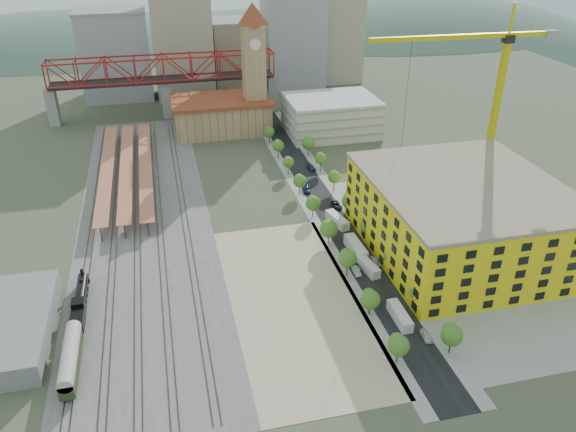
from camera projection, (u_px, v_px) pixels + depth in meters
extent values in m
plane|color=#474C38|center=(281.00, 230.00, 152.99)|extent=(400.00, 400.00, 0.00)
cube|color=#605E59|center=(145.00, 215.00, 160.59)|extent=(36.00, 165.00, 0.06)
cube|color=tan|center=(294.00, 300.00, 125.25)|extent=(28.00, 67.00, 0.06)
cube|color=black|center=(321.00, 200.00, 169.06)|extent=(12.00, 170.00, 0.06)
cube|color=gray|center=(304.00, 202.00, 167.95)|extent=(3.00, 170.00, 0.04)
cube|color=gray|center=(339.00, 198.00, 170.19)|extent=(3.00, 170.00, 0.04)
cube|color=gray|center=(467.00, 247.00, 145.07)|extent=(50.00, 90.00, 0.06)
cube|color=#382B23|center=(91.00, 220.00, 157.53)|extent=(0.12, 160.00, 0.18)
cube|color=#382B23|center=(96.00, 220.00, 157.82)|extent=(0.12, 160.00, 0.18)
cube|color=#382B23|center=(113.00, 218.00, 158.75)|extent=(0.12, 160.00, 0.18)
cube|color=#382B23|center=(118.00, 217.00, 159.04)|extent=(0.12, 160.00, 0.18)
cube|color=#382B23|center=(135.00, 215.00, 159.98)|extent=(0.12, 160.00, 0.18)
cube|color=#382B23|center=(140.00, 215.00, 160.27)|extent=(0.12, 160.00, 0.18)
cube|color=#382B23|center=(156.00, 213.00, 161.20)|extent=(0.12, 160.00, 0.18)
cube|color=#382B23|center=(161.00, 213.00, 161.49)|extent=(0.12, 160.00, 0.18)
cube|color=#382B23|center=(181.00, 210.00, 162.63)|extent=(0.12, 160.00, 0.18)
cube|color=#382B23|center=(186.00, 210.00, 162.92)|extent=(0.12, 160.00, 0.18)
cube|color=#BE6B49|center=(107.00, 168.00, 179.95)|extent=(4.00, 80.00, 0.25)
cylinder|color=black|center=(108.00, 174.00, 180.90)|extent=(0.24, 0.24, 4.00)
cube|color=#BE6B49|center=(126.00, 166.00, 181.17)|extent=(4.00, 80.00, 0.25)
cylinder|color=black|center=(127.00, 172.00, 182.13)|extent=(0.24, 0.24, 4.00)
cube|color=#BE6B49|center=(145.00, 165.00, 182.39)|extent=(4.00, 80.00, 0.25)
cylinder|color=black|center=(146.00, 170.00, 183.35)|extent=(0.24, 0.24, 4.00)
cube|color=tan|center=(222.00, 116.00, 219.18)|extent=(36.00, 22.00, 12.00)
cube|color=brown|center=(221.00, 100.00, 216.07)|extent=(38.00, 24.00, 1.20)
cube|color=tan|center=(254.00, 80.00, 213.43)|extent=(8.00, 8.00, 40.00)
pyramid|color=brown|center=(252.00, 2.00, 200.06)|extent=(12.00, 12.00, 8.00)
cylinder|color=white|center=(255.00, 45.00, 203.24)|extent=(4.00, 0.30, 4.00)
cube|color=silver|center=(331.00, 116.00, 216.81)|extent=(34.00, 26.00, 14.00)
cube|color=gray|center=(53.00, 107.00, 224.85)|extent=(4.00, 6.00, 15.00)
cube|color=gray|center=(272.00, 92.00, 243.22)|extent=(4.00, 6.00, 15.00)
cube|color=gray|center=(167.00, 99.00, 234.03)|extent=(4.00, 6.00, 15.00)
cube|color=black|center=(165.00, 80.00, 230.21)|extent=(90.00, 9.00, 1.00)
cube|color=#FFF615|center=(462.00, 218.00, 140.18)|extent=(44.00, 50.00, 18.00)
cube|color=gray|center=(467.00, 184.00, 135.69)|extent=(44.60, 50.60, 0.80)
cube|color=#9EA0A3|center=(116.00, 55.00, 254.37)|extent=(30.00, 25.00, 38.00)
cube|color=#B2A58C|center=(182.00, 39.00, 252.87)|extent=(26.00, 22.00, 52.00)
cube|color=gray|center=(237.00, 53.00, 276.45)|extent=(24.00, 24.00, 30.00)
cube|color=#9EA0A3|center=(293.00, 23.00, 266.05)|extent=(28.00, 22.00, 60.00)
cube|color=#B2A58C|center=(337.00, 36.00, 279.04)|extent=(22.00, 20.00, 44.00)
cube|color=brown|center=(207.00, 54.00, 283.10)|extent=(20.00, 20.00, 26.00)
ellipsoid|color=#4C6B59|center=(87.00, 147.00, 391.32)|extent=(396.00, 216.00, 180.00)
ellipsoid|color=#4C6B59|center=(257.00, 163.00, 427.28)|extent=(484.00, 264.00, 220.00)
ellipsoid|color=#4C6B59|center=(406.00, 123.00, 441.25)|extent=(418.00, 228.00, 190.00)
cylinder|color=black|center=(81.00, 290.00, 124.80)|extent=(2.36, 11.34, 2.36)
cube|color=black|center=(79.00, 306.00, 119.46)|extent=(2.65, 2.83, 3.02)
cylinder|color=black|center=(82.00, 272.00, 128.03)|extent=(0.66, 0.66, 1.51)
sphere|color=black|center=(81.00, 281.00, 125.83)|extent=(0.94, 0.94, 0.94)
cone|color=black|center=(85.00, 279.00, 130.97)|extent=(2.46, 1.51, 2.46)
cube|color=black|center=(77.00, 321.00, 116.10)|extent=(2.65, 5.67, 2.65)
cube|color=#23321B|center=(71.00, 361.00, 105.15)|extent=(2.74, 17.01, 3.02)
cylinder|color=#ADA899|center=(70.00, 355.00, 104.38)|extent=(2.93, 17.01, 2.93)
cube|color=#D1BE0D|center=(493.00, 125.00, 159.81)|extent=(1.63, 1.63, 45.80)
cube|color=black|center=(508.00, 39.00, 148.39)|extent=(2.54, 2.54, 2.04)
cube|color=#D1BE0D|center=(441.00, 38.00, 144.59)|extent=(38.69, 2.70, 1.22)
cube|color=#D1BE0D|center=(530.00, 34.00, 148.95)|extent=(12.25, 1.69, 1.22)
cube|color=gray|center=(551.00, 34.00, 150.09)|extent=(3.15, 2.66, 2.04)
cube|color=#D1BE0D|center=(512.00, 19.00, 145.96)|extent=(0.51, 0.51, 8.14)
cube|color=silver|center=(400.00, 316.00, 118.53)|extent=(2.46, 9.10, 2.48)
cube|color=silver|center=(367.00, 266.00, 135.19)|extent=(3.87, 9.13, 2.42)
cube|color=silver|center=(356.00, 248.00, 142.18)|extent=(3.07, 10.42, 2.83)
cube|color=silver|center=(337.00, 220.00, 155.23)|extent=(4.44, 9.62, 2.55)
imported|color=#B8B8B8|center=(373.00, 299.00, 124.52)|extent=(2.00, 4.36, 1.45)
imported|color=#A1A0A6|center=(356.00, 271.00, 134.25)|extent=(1.57, 4.26, 1.39)
imported|color=black|center=(351.00, 263.00, 137.40)|extent=(2.91, 5.16, 1.36)
imported|color=#1A264D|center=(306.00, 190.00, 173.50)|extent=(2.73, 5.19, 1.43)
imported|color=silver|center=(426.00, 336.00, 113.70)|extent=(1.85, 4.17, 1.40)
imported|color=gray|center=(375.00, 261.00, 137.98)|extent=(1.97, 4.28, 1.36)
imported|color=black|center=(337.00, 205.00, 164.47)|extent=(2.30, 4.95, 1.37)
imported|color=#1A2D4E|center=(311.00, 168.00, 188.38)|extent=(2.49, 5.21, 1.46)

